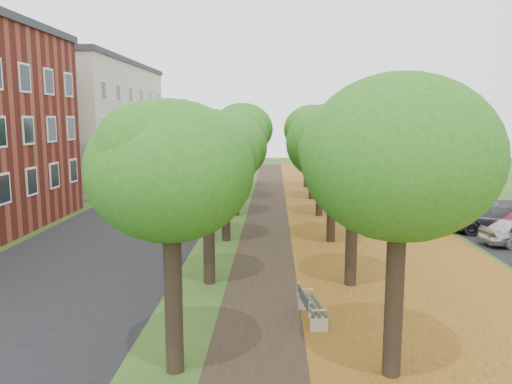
{
  "coord_description": "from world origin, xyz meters",
  "views": [
    {
      "loc": [
        -0.01,
        -10.39,
        5.63
      ],
      "look_at": [
        -0.77,
        10.46,
        2.5
      ],
      "focal_mm": 35.0,
      "sensor_mm": 36.0,
      "label": 1
    }
  ],
  "objects": [
    {
      "name": "ground",
      "position": [
        0.0,
        0.0,
        0.0
      ],
      "size": [
        120.0,
        120.0,
        0.0
      ],
      "primitive_type": "plane",
      "color": "#2D4C19",
      "rests_on": "ground"
    },
    {
      "name": "street_asphalt",
      "position": [
        -7.5,
        15.0,
        0.0
      ],
      "size": [
        8.0,
        70.0,
        0.01
      ],
      "primitive_type": "cube",
      "color": "black",
      "rests_on": "ground"
    },
    {
      "name": "footpath",
      "position": [
        0.0,
        15.0,
        0.0
      ],
      "size": [
        3.2,
        70.0,
        0.01
      ],
      "primitive_type": "cube",
      "color": "black",
      "rests_on": "ground"
    },
    {
      "name": "leaf_verge",
      "position": [
        5.0,
        15.0,
        0.01
      ],
      "size": [
        7.5,
        70.0,
        0.01
      ],
      "primitive_type": "cube",
      "color": "olive",
      "rests_on": "ground"
    },
    {
      "name": "tree_row_west",
      "position": [
        -2.2,
        15.0,
        4.46
      ],
      "size": [
        3.84,
        33.84,
        6.13
      ],
      "color": "black",
      "rests_on": "ground"
    },
    {
      "name": "tree_row_east",
      "position": [
        2.6,
        15.0,
        4.46
      ],
      "size": [
        3.84,
        33.84,
        6.13
      ],
      "color": "black",
      "rests_on": "ground"
    },
    {
      "name": "building_cream",
      "position": [
        -17.0,
        33.0,
        5.21
      ],
      "size": [
        10.3,
        20.3,
        10.4
      ],
      "color": "beige",
      "rests_on": "ground"
    },
    {
      "name": "bench",
      "position": [
        1.03,
        2.93,
        0.43
      ],
      "size": [
        0.76,
        1.8,
        0.83
      ],
      "rotation": [
        0.0,
        0.0,
        1.72
      ],
      "color": "#2B352E",
      "rests_on": "ground"
    },
    {
      "name": "car_grey",
      "position": [
        11.03,
        13.75,
        0.71
      ],
      "size": [
        5.25,
        3.15,
        1.42
      ],
      "primitive_type": "imported",
      "rotation": [
        0.0,
        0.0,
        1.32
      ],
      "color": "#313035",
      "rests_on": "ground"
    },
    {
      "name": "car_white",
      "position": [
        11.0,
        19.01,
        0.64
      ],
      "size": [
        5.03,
        3.31,
        1.29
      ],
      "primitive_type": "imported",
      "rotation": [
        0.0,
        0.0,
        1.85
      ],
      "color": "silver",
      "rests_on": "ground"
    }
  ]
}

